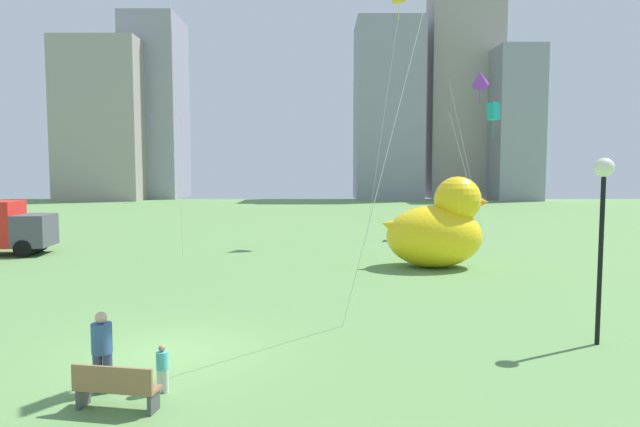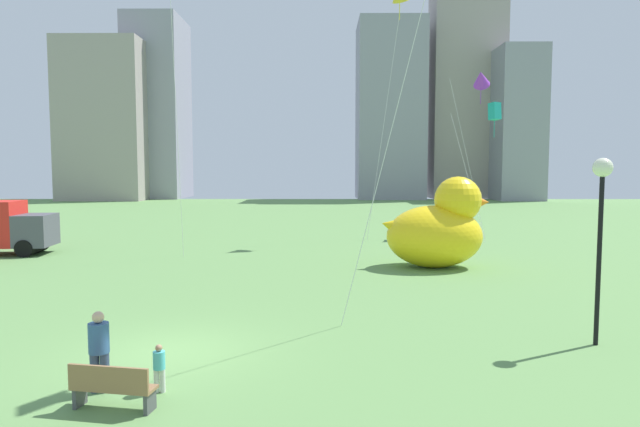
{
  "view_description": "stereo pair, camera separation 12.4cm",
  "coord_description": "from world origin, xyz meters",
  "px_view_note": "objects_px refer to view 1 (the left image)",
  "views": [
    {
      "loc": [
        3.65,
        -13.32,
        4.54
      ],
      "look_at": [
        3.69,
        4.4,
        3.11
      ],
      "focal_mm": 31.02,
      "sensor_mm": 36.0,
      "label": 1
    },
    {
      "loc": [
        3.78,
        -13.32,
        4.54
      ],
      "look_at": [
        3.69,
        4.4,
        3.11
      ],
      "focal_mm": 31.02,
      "sensor_mm": 36.0,
      "label": 2
    }
  ],
  "objects_px": {
    "person_child": "(161,366)",
    "lamppost": "(601,201)",
    "giant_inflatable_duck": "(437,229)",
    "kite_purple": "(479,79)",
    "park_bench": "(114,387)",
    "kite_teal": "(492,112)",
    "person_adult": "(101,348)"
  },
  "relations": [
    {
      "from": "person_adult",
      "to": "person_child",
      "type": "height_order",
      "value": "person_adult"
    },
    {
      "from": "park_bench",
      "to": "giant_inflatable_duck",
      "type": "distance_m",
      "value": 17.92
    },
    {
      "from": "person_child",
      "to": "kite_purple",
      "type": "bearing_deg",
      "value": 62.54
    },
    {
      "from": "park_bench",
      "to": "person_adult",
      "type": "distance_m",
      "value": 1.15
    },
    {
      "from": "park_bench",
      "to": "kite_purple",
      "type": "xyz_separation_m",
      "value": [
        14.62,
        27.76,
        10.13
      ]
    },
    {
      "from": "person_child",
      "to": "kite_purple",
      "type": "xyz_separation_m",
      "value": [
        13.98,
        26.9,
        10.06
      ]
    },
    {
      "from": "kite_purple",
      "to": "park_bench",
      "type": "bearing_deg",
      "value": -117.77
    },
    {
      "from": "park_bench",
      "to": "person_adult",
      "type": "xyz_separation_m",
      "value": [
        -0.58,
        0.88,
        0.45
      ]
    },
    {
      "from": "giant_inflatable_duck",
      "to": "lamppost",
      "type": "height_order",
      "value": "lamppost"
    },
    {
      "from": "kite_teal",
      "to": "kite_purple",
      "type": "xyz_separation_m",
      "value": [
        -0.58,
        1.2,
        2.34
      ]
    },
    {
      "from": "kite_teal",
      "to": "lamppost",
      "type": "bearing_deg",
      "value": -100.46
    },
    {
      "from": "park_bench",
      "to": "person_child",
      "type": "distance_m",
      "value": 1.08
    },
    {
      "from": "lamppost",
      "to": "kite_purple",
      "type": "distance_m",
      "value": 25.03
    },
    {
      "from": "person_adult",
      "to": "park_bench",
      "type": "bearing_deg",
      "value": -56.56
    },
    {
      "from": "giant_inflatable_duck",
      "to": "kite_purple",
      "type": "bearing_deg",
      "value": 66.87
    },
    {
      "from": "lamppost",
      "to": "giant_inflatable_duck",
      "type": "bearing_deg",
      "value": 98.76
    },
    {
      "from": "giant_inflatable_duck",
      "to": "lamppost",
      "type": "relative_size",
      "value": 1.05
    },
    {
      "from": "park_bench",
      "to": "giant_inflatable_duck",
      "type": "height_order",
      "value": "giant_inflatable_duck"
    },
    {
      "from": "person_adult",
      "to": "giant_inflatable_duck",
      "type": "height_order",
      "value": "giant_inflatable_duck"
    },
    {
      "from": "kite_teal",
      "to": "park_bench",
      "type": "bearing_deg",
      "value": -119.78
    },
    {
      "from": "person_adult",
      "to": "kite_teal",
      "type": "bearing_deg",
      "value": 58.43
    },
    {
      "from": "person_adult",
      "to": "kite_teal",
      "type": "height_order",
      "value": "kite_teal"
    },
    {
      "from": "park_bench",
      "to": "lamppost",
      "type": "relative_size",
      "value": 0.34
    },
    {
      "from": "park_bench",
      "to": "person_child",
      "type": "height_order",
      "value": "person_child"
    },
    {
      "from": "giant_inflatable_duck",
      "to": "kite_teal",
      "type": "xyz_separation_m",
      "value": [
        5.92,
        11.29,
        6.47
      ]
    },
    {
      "from": "person_adult",
      "to": "kite_purple",
      "type": "bearing_deg",
      "value": 60.51
    },
    {
      "from": "giant_inflatable_duck",
      "to": "person_adult",
      "type": "bearing_deg",
      "value": -124.44
    },
    {
      "from": "park_bench",
      "to": "giant_inflatable_duck",
      "type": "xyz_separation_m",
      "value": [
        9.29,
        15.27,
        1.31
      ]
    },
    {
      "from": "person_child",
      "to": "lamppost",
      "type": "relative_size",
      "value": 0.21
    },
    {
      "from": "giant_inflatable_duck",
      "to": "kite_teal",
      "type": "distance_m",
      "value": 14.3
    },
    {
      "from": "person_adult",
      "to": "kite_purple",
      "type": "relative_size",
      "value": 0.15
    },
    {
      "from": "park_bench",
      "to": "kite_purple",
      "type": "bearing_deg",
      "value": 62.23
    }
  ]
}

